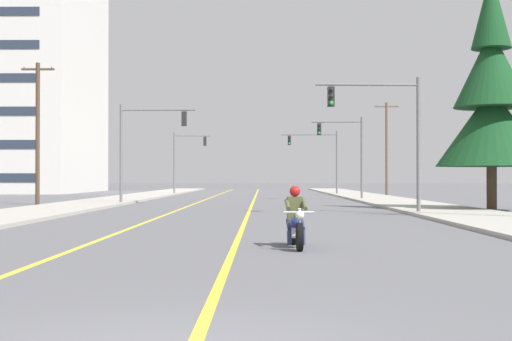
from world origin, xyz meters
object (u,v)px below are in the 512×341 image
(utility_pole_left_near, at_px, (38,130))
(conifer_tree_right_verge_near, at_px, (491,101))
(motorcycle_with_rider, at_px, (296,223))
(traffic_signal_near_left, at_px, (143,138))
(traffic_signal_mid_right, at_px, (348,146))
(traffic_signal_mid_left, at_px, (184,154))
(traffic_signal_far_right, at_px, (320,152))
(traffic_signal_near_right, at_px, (389,124))
(utility_pole_right_far, at_px, (387,146))

(utility_pole_left_near, height_order, conifer_tree_right_verge_near, conifer_tree_right_verge_near)
(motorcycle_with_rider, height_order, conifer_tree_right_verge_near, conifer_tree_right_verge_near)
(conifer_tree_right_verge_near, bearing_deg, traffic_signal_near_left, 155.64)
(traffic_signal_mid_right, relative_size, traffic_signal_mid_left, 1.00)
(motorcycle_with_rider, bearing_deg, utility_pole_left_near, 118.96)
(traffic_signal_far_right, bearing_deg, motorcycle_with_rider, -95.31)
(motorcycle_with_rider, bearing_deg, traffic_signal_near_right, 71.98)
(traffic_signal_near_right, bearing_deg, conifer_tree_right_verge_near, 29.33)
(traffic_signal_mid_right, distance_m, conifer_tree_right_verge_near, 18.53)
(motorcycle_with_rider, xyz_separation_m, traffic_signal_mid_right, (5.57, 36.03, 3.44))
(traffic_signal_near_left, height_order, traffic_signal_far_right, same)
(traffic_signal_near_left, bearing_deg, traffic_signal_mid_left, 90.80)
(traffic_signal_mid_left, xyz_separation_m, traffic_signal_far_right, (13.39, -1.68, 0.12))
(traffic_signal_mid_left, bearing_deg, traffic_signal_near_left, -89.20)
(traffic_signal_near_left, relative_size, traffic_signal_mid_right, 1.00)
(utility_pole_right_far, distance_m, conifer_tree_right_verge_near, 33.80)
(traffic_signal_mid_left, relative_size, utility_pole_right_far, 0.69)
(utility_pole_right_far, bearing_deg, traffic_signal_far_right, -175.85)
(utility_pole_left_near, bearing_deg, motorcycle_with_rider, -61.04)
(traffic_signal_near_left, bearing_deg, traffic_signal_mid_right, 33.96)
(traffic_signal_near_left, height_order, traffic_signal_mid_right, same)
(motorcycle_with_rider, distance_m, utility_pole_right_far, 53.39)
(traffic_signal_near_right, bearing_deg, traffic_signal_mid_right, 88.18)
(motorcycle_with_rider, height_order, utility_pole_left_near, utility_pole_left_near)
(traffic_signal_far_right, bearing_deg, traffic_signal_mid_left, 172.85)
(motorcycle_with_rider, height_order, traffic_signal_near_right, traffic_signal_near_right)
(traffic_signal_mid_right, distance_m, traffic_signal_far_right, 15.54)
(traffic_signal_near_right, height_order, traffic_signal_mid_left, same)
(motorcycle_with_rider, height_order, traffic_signal_far_right, traffic_signal_far_right)
(motorcycle_with_rider, relative_size, traffic_signal_mid_right, 0.35)
(traffic_signal_far_right, bearing_deg, traffic_signal_mid_right, -87.14)
(traffic_signal_mid_right, xyz_separation_m, utility_pole_right_far, (5.72, 15.99, 0.70))
(traffic_signal_far_right, distance_m, utility_pole_left_near, 31.71)
(traffic_signal_near_right, xyz_separation_m, traffic_signal_near_left, (-13.13, 11.67, -0.00))
(traffic_signal_near_right, height_order, traffic_signal_far_right, same)
(traffic_signal_far_right, distance_m, conifer_tree_right_verge_near, 33.83)
(traffic_signal_near_right, distance_m, utility_pole_left_near, 22.67)
(traffic_signal_mid_left, relative_size, traffic_signal_far_right, 1.00)
(conifer_tree_right_verge_near, bearing_deg, motorcycle_with_rider, -120.03)
(traffic_signal_far_right, bearing_deg, traffic_signal_near_left, -117.69)
(traffic_signal_far_right, xyz_separation_m, conifer_tree_right_verge_near, (5.75, -33.31, 1.34))
(conifer_tree_right_verge_near, bearing_deg, utility_pole_right_far, 88.73)
(traffic_signal_far_right, distance_m, utility_pole_right_far, 6.54)
(traffic_signal_near_right, xyz_separation_m, traffic_signal_mid_right, (0.67, 20.96, -0.06))
(motorcycle_with_rider, distance_m, traffic_signal_mid_left, 54.02)
(conifer_tree_right_verge_near, bearing_deg, utility_pole_left_near, 161.83)
(traffic_signal_mid_right, bearing_deg, traffic_signal_near_right, -91.82)
(motorcycle_with_rider, xyz_separation_m, traffic_signal_near_left, (-8.23, 26.73, 3.50))
(motorcycle_with_rider, bearing_deg, conifer_tree_right_verge_near, 59.97)
(traffic_signal_mid_left, height_order, traffic_signal_far_right, same)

